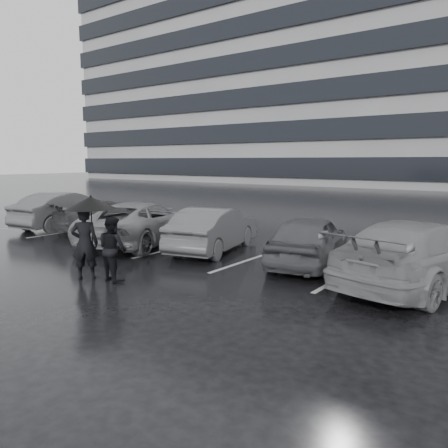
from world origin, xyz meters
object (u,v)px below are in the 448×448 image
at_px(car_main, 310,240).
at_px(pedestrian_left, 85,243).
at_px(car_west_d, 66,210).
at_px(pedestrian_right, 113,248).
at_px(car_west_a, 214,229).
at_px(car_west_b, 141,223).
at_px(car_east, 418,254).
at_px(car_west_c, 108,216).

relative_size(car_main, pedestrian_left, 2.36).
bearing_deg(car_west_d, pedestrian_right, 144.95).
xyz_separation_m(pedestrian_left, pedestrian_right, (0.62, 0.30, -0.09)).
bearing_deg(pedestrian_right, car_west_a, -80.31).
bearing_deg(pedestrian_left, pedestrian_right, 163.69).
relative_size(car_west_b, car_west_d, 1.13).
xyz_separation_m(car_east, pedestrian_left, (-6.46, -3.95, 0.11)).
distance_m(car_west_d, pedestrian_right, 9.04).
relative_size(car_west_c, pedestrian_left, 2.48).
xyz_separation_m(car_west_c, pedestrian_right, (5.85, -4.59, 0.14)).
bearing_deg(car_west_c, car_main, -172.06).
bearing_deg(car_west_b, car_west_c, -37.13).
relative_size(car_west_b, car_west_c, 1.21).
height_order(car_west_b, car_west_c, car_west_b).
distance_m(car_west_b, car_east, 8.75).
height_order(car_west_a, car_west_d, car_west_d).
bearing_deg(car_west_c, pedestrian_left, 148.00).
xyz_separation_m(car_west_c, car_east, (11.69, -0.94, 0.13)).
bearing_deg(car_east, pedestrian_right, 42.81).
height_order(car_main, car_west_d, car_west_d).
height_order(car_east, pedestrian_right, pedestrian_right).
xyz_separation_m(car_west_a, car_west_b, (-2.74, -0.46, 0.03)).
bearing_deg(pedestrian_left, car_west_c, -85.45).
bearing_deg(car_west_d, car_west_c, -176.76).
xyz_separation_m(car_west_b, car_west_d, (-5.12, 0.58, 0.03)).
height_order(car_main, car_east, car_east).
relative_size(car_west_a, car_west_d, 0.91).
bearing_deg(car_main, car_west_c, -15.47).
height_order(car_west_d, pedestrian_right, pedestrian_right).
height_order(car_east, pedestrian_left, pedestrian_left).
height_order(car_main, pedestrian_right, pedestrian_right).
height_order(car_main, pedestrian_left, pedestrian_left).
relative_size(car_west_a, car_east, 0.81).
bearing_deg(car_west_b, car_east, 161.97).
height_order(pedestrian_left, pedestrian_right, pedestrian_left).
distance_m(car_west_a, car_east, 6.01).
height_order(car_west_c, car_west_d, car_west_d).
bearing_deg(car_west_a, car_west_d, -14.64).
bearing_deg(car_west_b, pedestrian_right, 110.59).
bearing_deg(pedestrian_right, pedestrian_left, 33.47).
bearing_deg(car_west_a, car_west_c, -19.14).
distance_m(car_west_c, car_east, 11.73).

